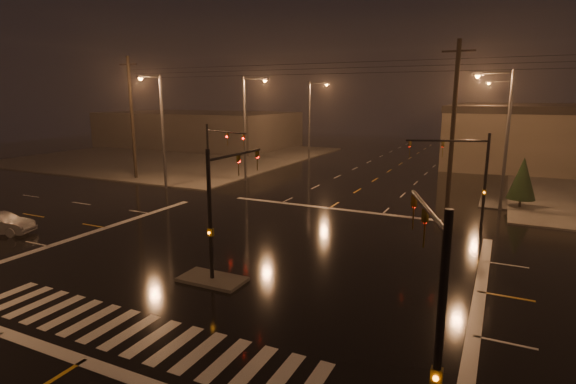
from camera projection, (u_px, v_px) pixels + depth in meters
name	position (u px, v px, depth m)	size (l,w,h in m)	color
ground	(256.00, 254.00, 23.85)	(140.00, 140.00, 0.00)	black
sidewalk_nw	(177.00, 155.00, 63.01)	(36.00, 36.00, 0.12)	#45433E
median_island	(212.00, 279.00, 20.31)	(3.00, 1.60, 0.15)	#45433E
crosswalk	(130.00, 332.00, 15.92)	(15.00, 2.60, 0.01)	beige
stop_bar_near	(83.00, 361.00, 14.16)	(16.00, 0.50, 0.01)	beige
stop_bar_far	(329.00, 208.00, 33.53)	(16.00, 0.50, 0.01)	beige
commercial_block	(199.00, 129.00, 75.13)	(30.00, 18.00, 5.60)	#403C38
signal_mast_median	(221.00, 196.00, 20.36)	(0.25, 4.59, 6.00)	black
signal_mast_ne	(469.00, 168.00, 27.94)	(4.84, 1.86, 6.00)	black
signal_mast_nw	(215.00, 152.00, 36.02)	(4.84, 1.86, 6.00)	black
signal_mast_se	(433.00, 299.00, 10.14)	(1.55, 3.87, 6.00)	black
streetlight_1	(247.00, 122.00, 43.25)	(2.77, 0.32, 10.00)	#38383A
streetlight_2	(312.00, 115.00, 57.34)	(2.77, 0.32, 10.00)	#38383A
streetlight_3	(503.00, 131.00, 31.97)	(2.77, 0.32, 10.00)	#38383A
streetlight_4	(505.00, 118.00, 49.59)	(2.77, 0.32, 10.00)	#38383A
streetlight_5	(160.00, 124.00, 39.29)	(0.32, 2.77, 10.00)	#38383A
utility_pole_0	(132.00, 118.00, 44.25)	(2.20, 0.32, 12.00)	black
utility_pole_1	(453.00, 126.00, 31.50)	(2.20, 0.32, 12.00)	black
conifer_0	(523.00, 178.00, 33.10)	(2.00, 2.00, 3.83)	black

